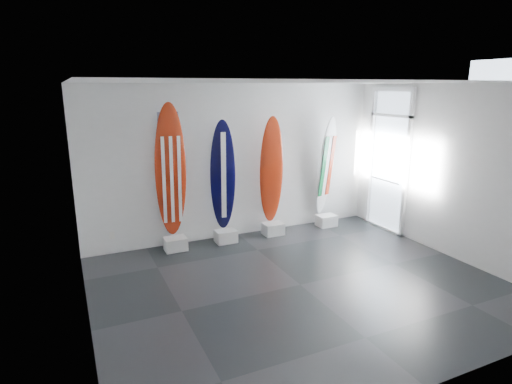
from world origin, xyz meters
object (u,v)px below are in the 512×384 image
surfboard_usa (171,171)px  surfboard_swiss (271,170)px  surfboard_navy (223,176)px  surfboard_italy (326,166)px

surfboard_usa → surfboard_swiss: size_ratio=1.14×
surfboard_usa → surfboard_navy: size_ratio=1.16×
surfboard_swiss → surfboard_italy: surfboard_swiss is taller
surfboard_navy → surfboard_italy: (2.33, 0.00, -0.00)m
surfboard_usa → surfboard_navy: bearing=4.6°
surfboard_usa → surfboard_italy: surfboard_usa is taller
surfboard_italy → surfboard_swiss: bearing=163.8°
surfboard_swiss → surfboard_italy: size_ratio=1.01×
surfboard_navy → surfboard_usa: bearing=-167.9°
surfboard_italy → surfboard_usa: bearing=163.8°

